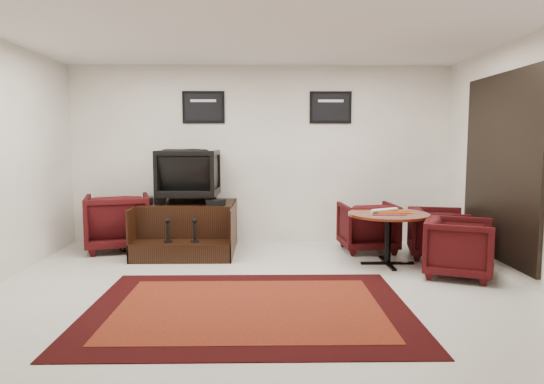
{
  "coord_description": "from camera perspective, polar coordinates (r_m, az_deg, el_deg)",
  "views": [
    {
      "loc": [
        0.05,
        -5.23,
        1.62
      ],
      "look_at": [
        0.15,
        0.9,
        0.98
      ],
      "focal_mm": 32.0,
      "sensor_mm": 36.0,
      "label": 1
    }
  ],
  "objects": [
    {
      "name": "table_chair_window",
      "position": [
        7.15,
        18.93,
        -4.31
      ],
      "size": [
        0.83,
        0.86,
        0.76
      ],
      "primitive_type": "imported",
      "rotation": [
        0.0,
        0.0,
        1.37
      ],
      "color": "black",
      "rests_on": "ground"
    },
    {
      "name": "table_chair_back",
      "position": [
        7.31,
        11.19,
        -3.74
      ],
      "size": [
        0.82,
        0.78,
        0.8
      ],
      "primitive_type": "imported",
      "rotation": [
        0.0,
        0.0,
        3.21
      ],
      "color": "black",
      "rests_on": "ground"
    },
    {
      "name": "polish_kit",
      "position": [
        6.94,
        -6.61,
        -1.24
      ],
      "size": [
        0.27,
        0.21,
        0.08
      ],
      "primitive_type": "cube",
      "rotation": [
        0.0,
        0.0,
        -0.19
      ],
      "color": "black",
      "rests_on": "shine_podium"
    },
    {
      "name": "paper_roll",
      "position": [
        6.6,
        13.09,
        -2.09
      ],
      "size": [
        0.4,
        0.24,
        0.05
      ],
      "primitive_type": "cylinder",
      "rotation": [
        0.0,
        1.57,
        0.48
      ],
      "color": "silver",
      "rests_on": "meeting_table"
    },
    {
      "name": "shoes_pair",
      "position": [
        7.3,
        -13.76,
        -0.95
      ],
      "size": [
        0.26,
        0.3,
        0.1
      ],
      "color": "black",
      "rests_on": "shine_podium"
    },
    {
      "name": "umbrella_hooked",
      "position": [
        7.53,
        -16.0,
        -3.59
      ],
      "size": [
        0.29,
        0.11,
        0.79
      ],
      "primitive_type": null,
      "color": "black",
      "rests_on": "ground"
    },
    {
      "name": "room_shell",
      "position": [
        5.37,
        2.91,
        7.75
      ],
      "size": [
        6.02,
        5.02,
        2.81
      ],
      "color": "white",
      "rests_on": "ground"
    },
    {
      "name": "shine_podium",
      "position": [
        7.31,
        -9.81,
        -4.27
      ],
      "size": [
        1.38,
        1.42,
        0.71
      ],
      "color": "black",
      "rests_on": "ground"
    },
    {
      "name": "ground",
      "position": [
        5.48,
        -1.44,
        -11.21
      ],
      "size": [
        6.0,
        6.0,
        0.0
      ],
      "primitive_type": "plane",
      "color": "beige",
      "rests_on": "ground"
    },
    {
      "name": "umbrella_black",
      "position": [
        7.38,
        -16.12,
        -3.56
      ],
      "size": [
        0.32,
        0.12,
        0.85
      ],
      "primitive_type": null,
      "color": "black",
      "rests_on": "ground"
    },
    {
      "name": "armchair_side",
      "position": [
        7.6,
        -17.7,
        -3.04
      ],
      "size": [
        1.1,
        1.06,
        0.93
      ],
      "primitive_type": "imported",
      "rotation": [
        0.0,
        0.0,
        3.42
      ],
      "color": "black",
      "rests_on": "ground"
    },
    {
      "name": "table_clutter",
      "position": [
        6.52,
        14.09,
        -2.39
      ],
      "size": [
        0.57,
        0.31,
        0.01
      ],
      "color": "orange",
      "rests_on": "meeting_table"
    },
    {
      "name": "table_chair_corner",
      "position": [
        6.23,
        21.14,
        -5.82
      ],
      "size": [
        0.94,
        0.97,
        0.78
      ],
      "primitive_type": "imported",
      "rotation": [
        0.0,
        0.0,
        1.17
      ],
      "color": "black",
      "rests_on": "ground"
    },
    {
      "name": "shine_chair",
      "position": [
        7.36,
        -9.75,
        2.27
      ],
      "size": [
        0.87,
        0.82,
        0.89
      ],
      "primitive_type": "imported",
      "rotation": [
        0.0,
        0.0,
        3.13
      ],
      "color": "black",
      "rests_on": "shine_podium"
    },
    {
      "name": "meeting_table",
      "position": [
        6.53,
        13.52,
        -3.17
      ],
      "size": [
        1.05,
        1.05,
        0.68
      ],
      "color": "#451009",
      "rests_on": "ground"
    },
    {
      "name": "area_rug",
      "position": [
        4.85,
        -2.74,
        -13.47
      ],
      "size": [
        3.12,
        2.34,
        0.01
      ],
      "color": "black",
      "rests_on": "ground"
    }
  ]
}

